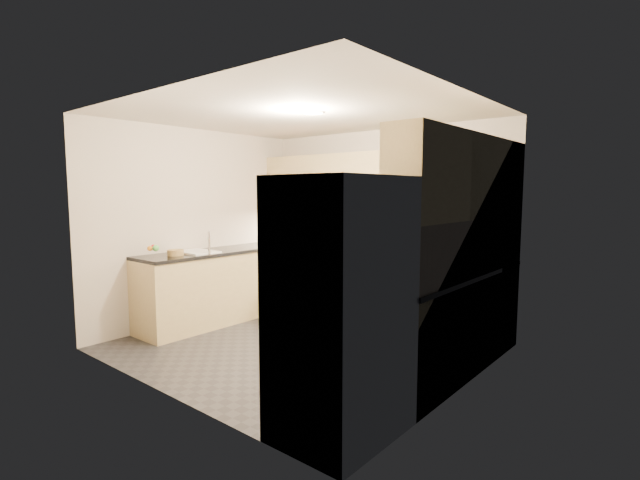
{
  "coord_description": "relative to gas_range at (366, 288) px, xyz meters",
  "views": [
    {
      "loc": [
        3.33,
        -3.63,
        1.7
      ],
      "look_at": [
        0.0,
        0.35,
        1.15
      ],
      "focal_mm": 26.0,
      "sensor_mm": 36.0,
      "label": 1
    }
  ],
  "objects": [
    {
      "name": "floor",
      "position": [
        0.0,
        -1.28,
        -0.46
      ],
      "size": [
        3.6,
        3.2,
        0.0
      ],
      "primitive_type": "cube",
      "color": "black",
      "rests_on": "ground"
    },
    {
      "name": "ceiling",
      "position": [
        0.0,
        -1.28,
        2.04
      ],
      "size": [
        3.6,
        3.2,
        0.02
      ],
      "primitive_type": "cube",
      "color": "beige",
      "rests_on": "wall_back"
    },
    {
      "name": "wall_back",
      "position": [
        0.0,
        0.32,
        0.79
      ],
      "size": [
        3.6,
        0.02,
        2.5
      ],
      "primitive_type": "cube",
      "color": "beige",
      "rests_on": "floor"
    },
    {
      "name": "wall_front",
      "position": [
        0.0,
        -2.88,
        0.79
      ],
      "size": [
        3.6,
        0.02,
        2.5
      ],
      "primitive_type": "cube",
      "color": "beige",
      "rests_on": "floor"
    },
    {
      "name": "wall_left",
      "position": [
        -1.8,
        -1.28,
        0.79
      ],
      "size": [
        0.02,
        3.2,
        2.5
      ],
      "primitive_type": "cube",
      "color": "beige",
      "rests_on": "floor"
    },
    {
      "name": "wall_right",
      "position": [
        1.8,
        -1.28,
        0.79
      ],
      "size": [
        0.02,
        3.2,
        2.5
      ],
      "primitive_type": "cube",
      "color": "beige",
      "rests_on": "floor"
    },
    {
      "name": "base_cab_back_left",
      "position": [
        -1.09,
        0.02,
        -0.01
      ],
      "size": [
        1.42,
        0.6,
        0.9
      ],
      "primitive_type": "cube",
      "color": "tan",
      "rests_on": "floor"
    },
    {
      "name": "base_cab_back_right",
      "position": [
        1.09,
        0.02,
        -0.01
      ],
      "size": [
        1.42,
        0.6,
        0.9
      ],
      "primitive_type": "cube",
      "color": "tan",
      "rests_on": "floor"
    },
    {
      "name": "base_cab_right",
      "position": [
        1.5,
        -1.12,
        -0.01
      ],
      "size": [
        0.6,
        1.7,
        0.9
      ],
      "primitive_type": "cube",
      "color": "tan",
      "rests_on": "floor"
    },
    {
      "name": "base_cab_peninsula",
      "position": [
        -1.5,
        -1.28,
        -0.01
      ],
      "size": [
        0.6,
        2.0,
        0.9
      ],
      "primitive_type": "cube",
      "color": "tan",
      "rests_on": "floor"
    },
    {
      "name": "countertop_back_left",
      "position": [
        -1.09,
        0.02,
        0.47
      ],
      "size": [
        1.42,
        0.63,
        0.04
      ],
      "primitive_type": "cube",
      "color": "black",
      "rests_on": "base_cab_back_left"
    },
    {
      "name": "countertop_back_right",
      "position": [
        1.09,
        0.02,
        0.47
      ],
      "size": [
        1.42,
        0.63,
        0.04
      ],
      "primitive_type": "cube",
      "color": "black",
      "rests_on": "base_cab_back_right"
    },
    {
      "name": "countertop_right",
      "position": [
        1.5,
        -1.12,
        0.47
      ],
      "size": [
        0.63,
        1.7,
        0.04
      ],
      "primitive_type": "cube",
      "color": "black",
      "rests_on": "base_cab_right"
    },
    {
      "name": "countertop_peninsula",
      "position": [
        -1.5,
        -1.28,
        0.47
      ],
      "size": [
        0.63,
        2.0,
        0.04
      ],
      "primitive_type": "cube",
      "color": "black",
      "rests_on": "base_cab_peninsula"
    },
    {
      "name": "upper_cab_back",
      "position": [
        0.0,
        0.15,
        1.37
      ],
      "size": [
        3.6,
        0.35,
        0.75
      ],
      "primitive_type": "cube",
      "color": "tan",
      "rests_on": "wall_back"
    },
    {
      "name": "upper_cab_right",
      "position": [
        1.62,
        -1.0,
        1.37
      ],
      "size": [
        0.35,
        1.95,
        0.75
      ],
      "primitive_type": "cube",
      "color": "tan",
      "rests_on": "wall_right"
    },
    {
      "name": "backsplash_back",
      "position": [
        0.0,
        0.32,
        0.74
      ],
      "size": [
        3.6,
        0.01,
        0.51
      ],
      "primitive_type": "cube",
      "color": "tan",
      "rests_on": "wall_back"
    },
    {
      "name": "backsplash_right",
      "position": [
        1.8,
        -0.82,
        0.74
      ],
      "size": [
        0.01,
        2.3,
        0.51
      ],
      "primitive_type": "cube",
      "color": "tan",
      "rests_on": "wall_right"
    },
    {
      "name": "gas_range",
      "position": [
        0.0,
        0.0,
        0.0
      ],
      "size": [
        0.76,
        0.65,
        0.91
      ],
      "primitive_type": "cube",
      "color": "#A4A6AC",
      "rests_on": "floor"
    },
    {
      "name": "range_cooktop",
      "position": [
        0.0,
        0.0,
        0.46
      ],
      "size": [
        0.76,
        0.65,
        0.03
      ],
      "primitive_type": "cube",
      "color": "black",
      "rests_on": "gas_range"
    },
    {
      "name": "oven_door_glass",
      "position": [
        0.0,
        -0.33,
        -0.01
      ],
      "size": [
        0.62,
        0.02,
        0.45
      ],
      "primitive_type": "cube",
      "color": "black",
      "rests_on": "gas_range"
    },
    {
      "name": "oven_handle",
      "position": [
        0.0,
        -0.35,
        0.26
      ],
      "size": [
        0.6,
        0.02,
        0.02
      ],
      "primitive_type": "cylinder",
      "rotation": [
        0.0,
        1.57,
        0.0
      ],
      "color": "#B2B5BA",
      "rests_on": "gas_range"
    },
    {
      "name": "microwave",
      "position": [
        0.0,
        0.12,
        1.24
      ],
      "size": [
        0.76,
        0.4,
        0.4
      ],
      "primitive_type": "cube",
      "color": "#A0A3A8",
      "rests_on": "upper_cab_back"
    },
    {
      "name": "microwave_door",
      "position": [
        0.0,
        -0.08,
        1.24
      ],
      "size": [
        0.6,
        0.01,
        0.28
      ],
      "primitive_type": "cube",
      "color": "black",
      "rests_on": "microwave"
    },
    {
      "name": "refrigerator",
      "position": [
        1.45,
        -2.43,
        0.45
      ],
      "size": [
        0.7,
        0.9,
        1.8
      ],
      "primitive_type": "cube",
      "color": "#9EA1A6",
      "rests_on": "floor"
    },
    {
      "name": "fridge_handle_left",
      "position": [
        1.08,
        -2.61,
        0.49
      ],
      "size": [
        0.02,
        0.02,
        1.2
      ],
      "primitive_type": "cylinder",
      "color": "#B2B5BA",
      "rests_on": "refrigerator"
    },
    {
      "name": "fridge_handle_right",
      "position": [
        1.08,
        -2.25,
        0.49
      ],
      "size": [
        0.02,
        0.02,
        1.2
      ],
      "primitive_type": "cylinder",
      "color": "#B2B5BA",
      "rests_on": "refrigerator"
    },
    {
      "name": "sink_basin",
      "position": [
        -1.5,
        -1.53,
        0.42
      ],
      "size": [
        0.52,
        0.38,
        0.16
      ],
      "primitive_type": "cube",
      "color": "white",
      "rests_on": "base_cab_peninsula"
    },
    {
      "name": "faucet",
      "position": [
        -1.24,
        -1.53,
        0.62
      ],
      "size": [
        0.03,
        0.03,
        0.28
      ],
      "primitive_type": "cylinder",
      "color": "silver",
      "rests_on": "countertop_peninsula"
    },
    {
      "name": "utensil_bowl",
      "position": [
        1.35,
        -0.05,
        0.57
      ],
      "size": [
        0.32,
        0.32,
        0.17
      ],
      "primitive_type": "cylinder",
      "rotation": [
        0.0,
        0.0,
        0.07
      ],
      "color": "#65A145",
      "rests_on": "countertop_back_right"
    },
    {
      "name": "cutting_board",
      "position": [
        -0.78,
        -0.03,
        0.49
      ],
      "size": [
        0.46,
        0.36,
        0.01
      ],
      "primitive_type": "cube",
      "rotation": [
        0.0,
        0.0,
        0.2
      ],
      "color": "red",
      "rests_on": "countertop_back_left"
    },
    {
      "name": "fruit_basket",
      "position": [
        -1.47,
        -1.84,
        0.52
      ],
      "size": [
        0.2,
        0.2,
        0.07
      ],
      "primitive_type": "cylinder",
      "rotation": [
        0.0,
        0.0,
        -0.04
      ],
      "color": "#A5854D",
      "rests_on": "countertop_peninsula"
    },
    {
      "name": "fruit_apple",
      "position": [
        -1.56,
        -2.07,
        0.6
      ],
      "size": [
        0.06,
        0.06,
        0.06
      ],
      "primitive_type": "sphere",
      "color": "red",
      "rests_on": "fruit_basket"
    },
    {
      "name": "fruit_pear",
      "position": [
        -1.44,
        -2.11,
        0.6
      ],
      "size": [
        0.07,
        0.07,
        0.07
      ],
      "primitive_type": "sphere",
      "color": "#55BC50",
      "rests_on": "fruit_basket"
    },
    {
      "name": "dish_towel_check",
      "position": [
        -0.07,
        -0.37,
        0.1
      ],
      "size": [
        0.15,
        0.05,
        0.29
      ],
      "primitive_type": "cube",
      "rotation": [
        0.0,
        0.0,
        -0.24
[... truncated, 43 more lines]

